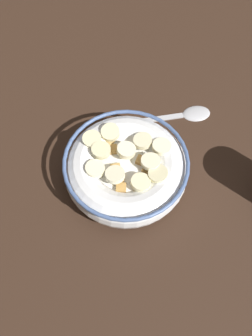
# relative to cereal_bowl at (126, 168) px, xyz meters

# --- Properties ---
(ground_plane) EXTENTS (1.06, 1.06, 0.02)m
(ground_plane) POSITION_rel_cereal_bowl_xyz_m (-0.00, -0.00, -0.04)
(ground_plane) COLOR #332116
(cereal_bowl) EXTENTS (0.19, 0.19, 0.06)m
(cereal_bowl) POSITION_rel_cereal_bowl_xyz_m (0.00, 0.00, 0.00)
(cereal_bowl) COLOR white
(cereal_bowl) RESTS_ON ground_plane
(spoon) EXTENTS (0.14, 0.05, 0.01)m
(spoon) POSITION_rel_cereal_bowl_xyz_m (0.10, 0.12, -0.03)
(spoon) COLOR #B7B7BC
(spoon) RESTS_ON ground_plane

